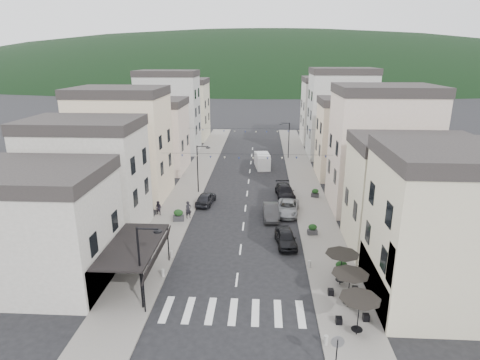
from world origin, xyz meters
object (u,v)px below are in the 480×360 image
(parked_car_a, at_px, (286,238))
(parked_car_d, at_px, (285,191))
(parked_car_c, at_px, (287,208))
(pedestrian_a, at_px, (188,210))
(parked_car_e, at_px, (206,198))
(delivery_van, at_px, (262,160))
(pedestrian_b, at_px, (159,208))
(parked_car_b, at_px, (271,212))

(parked_car_a, relative_size, parked_car_d, 0.85)
(parked_car_c, xyz_separation_m, pedestrian_a, (-10.40, -2.04, 0.35))
(parked_car_e, height_order, delivery_van, delivery_van)
(parked_car_a, xyz_separation_m, parked_car_e, (-8.62, 9.93, -0.00))
(parked_car_c, bearing_deg, parked_car_d, 97.67)
(parked_car_d, bearing_deg, parked_car_e, -167.60)
(parked_car_c, bearing_deg, pedestrian_b, -166.48)
(parked_car_d, distance_m, delivery_van, 13.51)
(parked_car_b, bearing_deg, pedestrian_a, -177.26)
(parked_car_a, distance_m, pedestrian_b, 14.50)
(delivery_van, xyz_separation_m, pedestrian_a, (-7.61, -20.59, -0.09))
(parked_car_c, distance_m, parked_car_e, 9.51)
(parked_car_d, distance_m, pedestrian_a, 12.76)
(delivery_van, xyz_separation_m, pedestrian_b, (-10.93, -19.96, -0.24))
(parked_car_a, bearing_deg, pedestrian_b, 149.08)
(parked_car_b, distance_m, parked_car_e, 8.28)
(parked_car_e, height_order, pedestrian_a, pedestrian_a)
(parked_car_d, bearing_deg, parked_car_b, -110.45)
(pedestrian_b, bearing_deg, delivery_van, 82.64)
(parked_car_d, height_order, delivery_van, delivery_van)
(parked_car_a, height_order, pedestrian_a, pedestrian_a)
(parked_car_d, distance_m, parked_car_e, 9.66)
(pedestrian_a, bearing_deg, parked_car_a, -61.14)
(parked_car_c, bearing_deg, delivery_van, 106.22)
(parked_car_b, height_order, pedestrian_a, pedestrian_a)
(parked_car_a, height_order, parked_car_b, parked_car_b)
(parked_car_d, relative_size, parked_car_e, 1.19)
(delivery_van, bearing_deg, parked_car_a, -92.90)
(parked_car_c, bearing_deg, parked_car_b, -136.24)
(pedestrian_b, bearing_deg, parked_car_d, 47.54)
(parked_car_a, relative_size, parked_car_e, 1.00)
(parked_car_e, bearing_deg, parked_car_c, 172.94)
(parked_car_a, relative_size, pedestrian_a, 2.28)
(parked_car_b, distance_m, delivery_van, 19.89)
(parked_car_e, bearing_deg, parked_car_b, 160.92)
(parked_car_d, distance_m, pedestrian_b, 15.29)
(delivery_van, distance_m, pedestrian_b, 22.75)
(parked_car_a, relative_size, delivery_van, 0.83)
(parked_car_b, relative_size, parked_car_c, 0.89)
(parked_car_d, bearing_deg, pedestrian_a, -149.94)
(parked_car_a, height_order, delivery_van, delivery_van)
(parked_car_b, distance_m, parked_car_c, 2.23)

